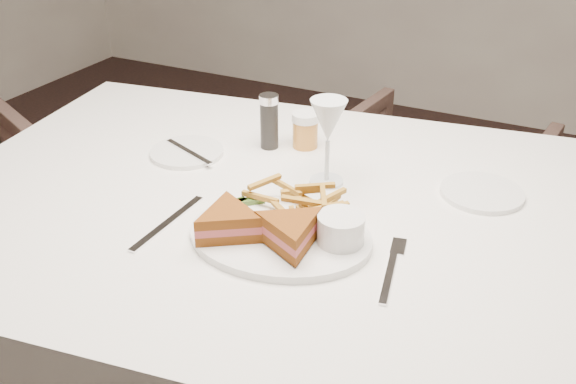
# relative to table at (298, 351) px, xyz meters

# --- Properties ---
(table) EXTENTS (1.56, 1.15, 0.75)m
(table) POSITION_rel_table_xyz_m (0.00, 0.00, 0.00)
(table) COLOR white
(table) RESTS_ON ground
(chair_far) EXTENTS (0.69, 0.66, 0.65)m
(chair_far) POSITION_rel_table_xyz_m (0.06, 0.84, -0.05)
(chair_far) COLOR #4D372F
(chair_far) RESTS_ON ground
(table_setting) EXTENTS (0.78, 0.58, 0.18)m
(table_setting) POSITION_rel_table_xyz_m (0.01, -0.04, 0.41)
(table_setting) COLOR white
(table_setting) RESTS_ON table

